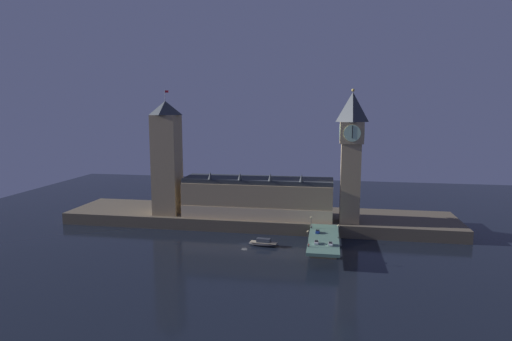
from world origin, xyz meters
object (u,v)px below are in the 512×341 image
Objects in this scene: pedestrian_near_rail at (309,245)px; boat_upstream at (263,243)px; pedestrian_far_rail at (312,226)px; victoria_tower at (167,158)px; car_southbound_lead at (331,244)px; clock_tower at (351,153)px; street_lamp_near at (308,236)px; car_northbound_trail at (316,242)px; car_northbound_lead at (318,232)px; street_lamp_far at (311,221)px; street_lamp_mid at (338,230)px.

pedestrian_near_rail is 30.20m from boat_upstream.
pedestrian_far_rail is 25.81m from boat_upstream.
victoria_tower is 4.59× the size of boat_upstream.
boat_upstream is (-31.77, 15.19, -6.27)m from car_southbound_lead.
clock_tower reaches higher than street_lamp_near.
pedestrian_far_rail is (0.00, 29.55, 0.04)m from pedestrian_near_rail.
street_lamp_near reaches higher than car_northbound_trail.
street_lamp_far is at bearing 113.56° from car_northbound_lead.
car_southbound_lead is at bearing -107.01° from street_lamp_mid.
street_lamp_mid is at bearing -48.56° from street_lamp_far.
car_northbound_lead is at bearing 80.90° from street_lamp_near.
street_lamp_mid reaches higher than car_northbound_trail.
street_lamp_near is 1.19× the size of street_lamp_far.
victoria_tower reaches higher than car_southbound_lead.
street_lamp_far reaches higher than boat_upstream.
car_southbound_lead is at bearing -70.48° from pedestrian_far_rail.
car_southbound_lead is 35.77m from boat_upstream.
car_northbound_lead is 0.27× the size of boat_upstream.
clock_tower is 43.41m from pedestrian_far_rail.
car_southbound_lead is at bearing -71.36° from car_northbound_lead.
car_southbound_lead is 2.30× the size of pedestrian_far_rail.
car_northbound_lead is 12.19m from street_lamp_mid.
pedestrian_far_rail reaches higher than pedestrian_near_rail.
pedestrian_far_rail is 0.26× the size of street_lamp_mid.
clock_tower is at bearing -1.10° from victoria_tower.
car_northbound_trail is at bearing -110.59° from clock_tower.
victoria_tower reaches higher than street_lamp_far.
car_southbound_lead is 10.85m from street_lamp_near.
car_southbound_lead is (-9.54, -42.76, -35.52)m from clock_tower.
street_lamp_far is (81.89, -18.70, -27.59)m from victoria_tower.
street_lamp_near is 0.48× the size of boat_upstream.
clock_tower is at bearing 33.71° from boat_upstream.
pedestrian_near_rail is at bearing -30.48° from victoria_tower.
street_lamp_far reaches higher than car_southbound_lead.
street_lamp_far is (-3.45, 7.91, 3.13)m from car_northbound_lead.
street_lamp_far reaches higher than car_northbound_trail.
boat_upstream is at bearing -26.31° from victoria_tower.
street_lamp_far reaches higher than pedestrian_near_rail.
car_northbound_lead is 0.65× the size of street_lamp_mid.
street_lamp_near is 30.72m from boat_upstream.
victoria_tower is at bearing 153.69° from boat_upstream.
victoria_tower is 11.43× the size of street_lamp_far.
street_lamp_far is at bearing 110.17° from car_southbound_lead.
clock_tower is 1.00× the size of victoria_tower.
victoria_tower is 94.52m from car_northbound_lead.
car_southbound_lead is at bearing -102.58° from clock_tower.
pedestrian_far_rail is at bearing 130.91° from street_lamp_mid.
car_northbound_lead is at bearing -122.37° from clock_tower.
car_northbound_trail is 6.90m from street_lamp_near.
car_southbound_lead is 0.53× the size of street_lamp_near.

